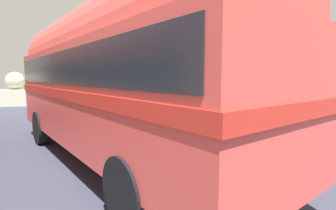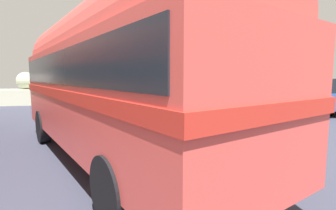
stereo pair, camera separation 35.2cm
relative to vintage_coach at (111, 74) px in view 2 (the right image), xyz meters
name	(u,v)px [view 2 (the right image)]	position (x,y,z in m)	size (l,w,h in m)	color
ground	(190,139)	(2.38, 1.50, -2.04)	(32.00, 26.00, 0.02)	#313341
breakwater	(146,94)	(2.27, 13.30, -1.39)	(31.36, 1.97, 2.31)	#B3B59C
parking_lines	(326,115)	(10.72, 5.00, -2.03)	(10.52, 4.40, 0.01)	gold
vintage_coach	(111,74)	(0.00, 0.00, 0.00)	(5.71, 8.81, 3.70)	black
parked_car_nearest	(262,98)	(6.80, 4.63, -1.08)	(4.23, 2.05, 1.86)	black
parked_car_middle	(315,97)	(9.73, 4.71, -1.08)	(4.22, 2.03, 1.86)	black
lamp_post	(200,49)	(4.81, 7.95, 1.53)	(0.45, 0.87, 6.34)	#5B5B60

